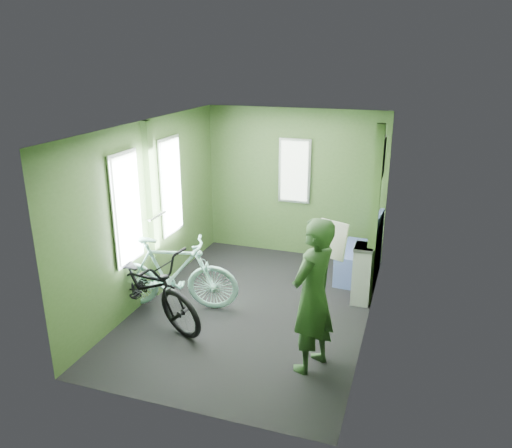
{
  "coord_description": "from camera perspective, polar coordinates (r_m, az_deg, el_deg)",
  "views": [
    {
      "loc": [
        1.81,
        -5.33,
        3.06
      ],
      "look_at": [
        0.0,
        0.1,
        1.1
      ],
      "focal_mm": 35.0,
      "sensor_mm": 36.0,
      "label": 1
    }
  ],
  "objects": [
    {
      "name": "passenger",
      "position": [
        4.97,
        6.53,
        -8.13
      ],
      "size": [
        0.58,
        0.73,
        1.61
      ],
      "rotation": [
        0.0,
        0.0,
        -1.97
      ],
      "color": "#2A4727",
      "rests_on": "ground"
    },
    {
      "name": "waste_box",
      "position": [
        6.55,
        12.06,
        -5.61
      ],
      "size": [
        0.23,
        0.32,
        0.78
      ],
      "primitive_type": "cube",
      "color": "gray",
      "rests_on": "ground"
    },
    {
      "name": "room",
      "position": [
        5.9,
        -0.53,
        2.94
      ],
      "size": [
        4.0,
        4.02,
        2.31
      ],
      "color": "black",
      "rests_on": "ground"
    },
    {
      "name": "bicycle_mint",
      "position": [
        6.47,
        -9.38,
        -9.59
      ],
      "size": [
        1.75,
        0.96,
        1.06
      ],
      "primitive_type": "imported",
      "rotation": [
        0.0,
        -0.16,
        1.79
      ],
      "color": "#A3EAE0",
      "rests_on": "ground"
    },
    {
      "name": "bench_seat",
      "position": [
        7.25,
        11.79,
        -4.05
      ],
      "size": [
        0.57,
        0.93,
        0.94
      ],
      "rotation": [
        0.0,
        0.0,
        -0.08
      ],
      "color": "navy",
      "rests_on": "ground"
    },
    {
      "name": "bicycle_black",
      "position": [
        6.29,
        -12.22,
        -10.67
      ],
      "size": [
        2.04,
        1.51,
        1.09
      ],
      "primitive_type": "imported",
      "rotation": [
        0.0,
        -0.2,
        1.15
      ],
      "color": "black",
      "rests_on": "ground"
    }
  ]
}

